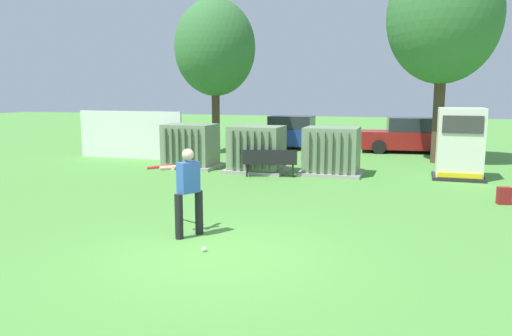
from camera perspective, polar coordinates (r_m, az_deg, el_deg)
name	(u,v)px	position (r m, az deg, el deg)	size (l,w,h in m)	color
ground_plane	(214,255)	(8.80, -4.91, -9.93)	(96.00, 96.00, 0.00)	#51933D
fence_panel	(130,135)	(21.57, -14.34, 3.72)	(4.80, 0.12, 2.00)	white
transformer_west	(190,147)	(18.56, -7.57, 2.47)	(2.10, 1.70, 1.62)	#9E9B93
transformer_mid_west	(257,150)	(17.38, 0.08, 2.12)	(2.10, 1.70, 1.62)	#9E9B93
transformer_mid_east	(332,152)	(17.03, 8.72, 1.88)	(2.10, 1.70, 1.62)	#9E9B93
generator_enclosure	(460,144)	(17.30, 22.47, 2.57)	(1.60, 1.40, 2.30)	#262626
park_bench	(270,161)	(16.41, 1.61, 0.82)	(1.84, 0.83, 0.92)	black
batter	(187,187)	(9.73, -7.99, -2.22)	(1.51, 1.03, 1.74)	black
sports_ball	(204,249)	(8.96, -6.02, -9.30)	(0.09, 0.09, 0.09)	white
backpack	(504,196)	(13.97, 26.69, -2.89)	(0.35, 0.31, 0.44)	maroon
tree_left	(215,48)	(22.74, -4.76, 13.64)	(3.61, 3.61, 6.90)	#4C3828
tree_center_left	(444,17)	(21.00, 20.86, 15.95)	(4.29, 4.29, 8.20)	#4C3828
parked_car_leftmost	(289,133)	(24.72, 3.88, 4.03)	(4.23, 1.99, 1.62)	navy
parked_car_left_of_center	(408,136)	(24.09, 17.15, 3.53)	(4.37, 2.28, 1.62)	maroon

